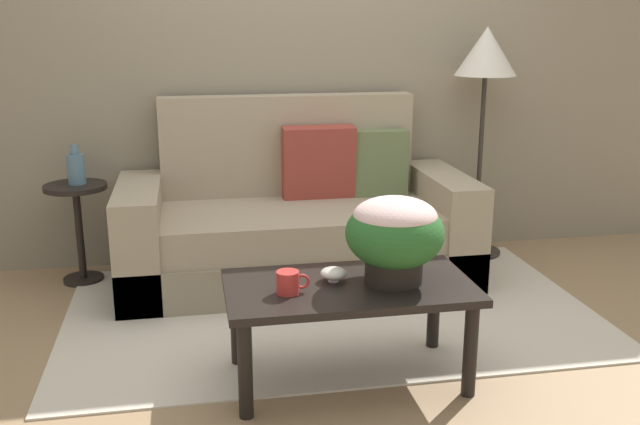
{
  "coord_description": "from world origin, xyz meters",
  "views": [
    {
      "loc": [
        -0.71,
        -3.38,
        1.54
      ],
      "look_at": [
        -0.08,
        0.01,
        0.59
      ],
      "focal_mm": 40.16,
      "sensor_mm": 36.0,
      "label": 1
    }
  ],
  "objects_px": {
    "floor_lamp": "(485,68)",
    "potted_plant": "(395,232)",
    "couch": "(298,226)",
    "side_table": "(78,215)",
    "snack_bowl": "(333,274)",
    "coffee_table": "(349,298)",
    "coffee_mug": "(289,282)",
    "table_vase": "(76,168)"
  },
  "relations": [
    {
      "from": "floor_lamp",
      "to": "potted_plant",
      "type": "height_order",
      "value": "floor_lamp"
    },
    {
      "from": "couch",
      "to": "potted_plant",
      "type": "xyz_separation_m",
      "value": [
        0.21,
        -1.32,
        0.34
      ]
    },
    {
      "from": "side_table",
      "to": "potted_plant",
      "type": "xyz_separation_m",
      "value": [
        1.49,
        -1.48,
        0.25
      ]
    },
    {
      "from": "side_table",
      "to": "couch",
      "type": "bearing_deg",
      "value": -6.8
    },
    {
      "from": "snack_bowl",
      "to": "couch",
      "type": "bearing_deg",
      "value": 88.09
    },
    {
      "from": "potted_plant",
      "to": "snack_bowl",
      "type": "bearing_deg",
      "value": 168.61
    },
    {
      "from": "coffee_table",
      "to": "snack_bowl",
      "type": "bearing_deg",
      "value": 143.87
    },
    {
      "from": "potted_plant",
      "to": "snack_bowl",
      "type": "distance_m",
      "value": 0.32
    },
    {
      "from": "couch",
      "to": "coffee_mug",
      "type": "xyz_separation_m",
      "value": [
        -0.25,
        -1.38,
        0.17
      ]
    },
    {
      "from": "coffee_table",
      "to": "couch",
      "type": "bearing_deg",
      "value": 90.71
    },
    {
      "from": "side_table",
      "to": "table_vase",
      "type": "bearing_deg",
      "value": 29.93
    },
    {
      "from": "coffee_table",
      "to": "snack_bowl",
      "type": "height_order",
      "value": "snack_bowl"
    },
    {
      "from": "table_vase",
      "to": "coffee_mug",
      "type": "bearing_deg",
      "value": -56.44
    },
    {
      "from": "coffee_table",
      "to": "table_vase",
      "type": "height_order",
      "value": "table_vase"
    },
    {
      "from": "floor_lamp",
      "to": "table_vase",
      "type": "bearing_deg",
      "value": -179.13
    },
    {
      "from": "coffee_table",
      "to": "potted_plant",
      "type": "bearing_deg",
      "value": -2.22
    },
    {
      "from": "coffee_table",
      "to": "side_table",
      "type": "relative_size",
      "value": 1.76
    },
    {
      "from": "coffee_mug",
      "to": "coffee_table",
      "type": "bearing_deg",
      "value": 12.42
    },
    {
      "from": "couch",
      "to": "floor_lamp",
      "type": "relative_size",
      "value": 1.39
    },
    {
      "from": "coffee_table",
      "to": "coffee_mug",
      "type": "height_order",
      "value": "coffee_mug"
    },
    {
      "from": "potted_plant",
      "to": "table_vase",
      "type": "distance_m",
      "value": 2.09
    },
    {
      "from": "side_table",
      "to": "coffee_mug",
      "type": "height_order",
      "value": "side_table"
    },
    {
      "from": "floor_lamp",
      "to": "snack_bowl",
      "type": "distance_m",
      "value": 2.08
    },
    {
      "from": "couch",
      "to": "coffee_table",
      "type": "distance_m",
      "value": 1.32
    },
    {
      "from": "potted_plant",
      "to": "coffee_mug",
      "type": "bearing_deg",
      "value": -173.61
    },
    {
      "from": "table_vase",
      "to": "floor_lamp",
      "type": "bearing_deg",
      "value": 0.87
    },
    {
      "from": "potted_plant",
      "to": "coffee_mug",
      "type": "distance_m",
      "value": 0.49
    },
    {
      "from": "couch",
      "to": "floor_lamp",
      "type": "xyz_separation_m",
      "value": [
        1.23,
        0.2,
        0.9
      ]
    },
    {
      "from": "floor_lamp",
      "to": "snack_bowl",
      "type": "bearing_deg",
      "value": -130.77
    },
    {
      "from": "couch",
      "to": "potted_plant",
      "type": "bearing_deg",
      "value": -81.08
    },
    {
      "from": "couch",
      "to": "snack_bowl",
      "type": "relative_size",
      "value": 18.2
    },
    {
      "from": "snack_bowl",
      "to": "table_vase",
      "type": "height_order",
      "value": "table_vase"
    },
    {
      "from": "couch",
      "to": "snack_bowl",
      "type": "bearing_deg",
      "value": -91.91
    },
    {
      "from": "table_vase",
      "to": "couch",
      "type": "bearing_deg",
      "value": -7.19
    },
    {
      "from": "side_table",
      "to": "floor_lamp",
      "type": "height_order",
      "value": "floor_lamp"
    },
    {
      "from": "floor_lamp",
      "to": "side_table",
      "type": "bearing_deg",
      "value": -178.97
    },
    {
      "from": "potted_plant",
      "to": "table_vase",
      "type": "bearing_deg",
      "value": 134.85
    },
    {
      "from": "potted_plant",
      "to": "coffee_mug",
      "type": "relative_size",
      "value": 3.01
    },
    {
      "from": "snack_bowl",
      "to": "table_vase",
      "type": "distance_m",
      "value": 1.9
    },
    {
      "from": "coffee_mug",
      "to": "snack_bowl",
      "type": "xyz_separation_m",
      "value": [
        0.21,
        0.1,
        -0.01
      ]
    },
    {
      "from": "floor_lamp",
      "to": "coffee_mug",
      "type": "xyz_separation_m",
      "value": [
        -1.48,
        -1.57,
        -0.73
      ]
    },
    {
      "from": "side_table",
      "to": "floor_lamp",
      "type": "distance_m",
      "value": 2.64
    }
  ]
}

